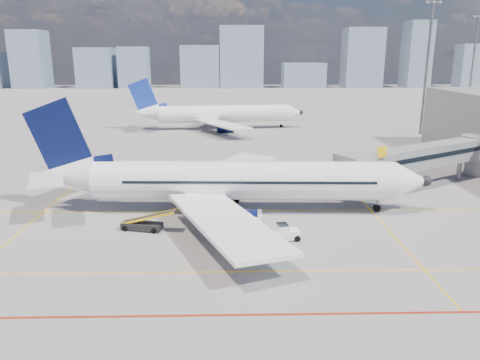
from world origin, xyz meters
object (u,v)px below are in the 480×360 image
(belt_loader, at_px, (143,224))
(ramp_worker, at_px, (267,248))
(baggage_tug, at_px, (285,232))
(cargo_dolly, at_px, (241,233))
(main_aircraft, at_px, (227,181))
(second_aircraft, at_px, (217,114))

(belt_loader, height_order, ramp_worker, belt_loader)
(baggage_tug, relative_size, cargo_dolly, 0.58)
(main_aircraft, xyz_separation_m, ramp_worker, (3.22, -11.73, -2.32))
(main_aircraft, bearing_deg, ramp_worker, -72.54)
(ramp_worker, bearing_deg, main_aircraft, 16.26)
(cargo_dolly, distance_m, belt_loader, 9.68)
(baggage_tug, bearing_deg, belt_loader, 158.66)
(second_aircraft, distance_m, ramp_worker, 66.80)
(main_aircraft, distance_m, belt_loader, 9.72)
(baggage_tug, relative_size, belt_loader, 0.43)
(main_aircraft, bearing_deg, cargo_dolly, -80.37)
(ramp_worker, bearing_deg, belt_loader, 60.35)
(second_aircraft, relative_size, ramp_worker, 20.77)
(cargo_dolly, relative_size, ramp_worker, 2.27)
(main_aircraft, xyz_separation_m, belt_loader, (-7.73, -5.27, -2.65))
(second_aircraft, xyz_separation_m, ramp_worker, (5.56, -66.53, -2.32))
(baggage_tug, distance_m, belt_loader, 13.14)
(second_aircraft, bearing_deg, main_aircraft, -93.80)
(main_aircraft, distance_m, ramp_worker, 12.38)
(baggage_tug, bearing_deg, ramp_worker, -126.38)
(baggage_tug, relative_size, ramp_worker, 1.31)
(cargo_dolly, bearing_deg, belt_loader, 138.03)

